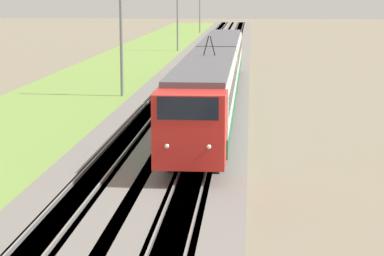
{
  "coord_description": "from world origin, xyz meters",
  "views": [
    {
      "loc": [
        -6.38,
        -6.18,
        7.64
      ],
      "look_at": [
        22.59,
        -3.9,
        2.28
      ],
      "focal_mm": 70.0,
      "sensor_mm": 36.0,
      "label": 1
    }
  ],
  "objects": [
    {
      "name": "passenger_train",
      "position": [
        41.92,
        -3.9,
        2.44
      ],
      "size": [
        42.24,
        2.86,
        5.18
      ],
      "rotation": [
        0.0,
        0.0,
        3.14
      ],
      "color": "red",
      "rests_on": "ground"
    },
    {
      "name": "catenary_mast_mid",
      "position": [
        46.66,
        3.0,
        4.39
      ],
      "size": [
        0.22,
        2.56,
        8.49
      ],
      "color": "slate",
      "rests_on": "ground"
    },
    {
      "name": "catenary_mast_distant",
      "position": [
        129.2,
        3.0,
        4.47
      ],
      "size": [
        0.22,
        2.56,
        8.65
      ],
      "color": "slate",
      "rests_on": "ground"
    },
    {
      "name": "track_main",
      "position": [
        50.0,
        0.0,
        0.16
      ],
      "size": [
        240.0,
        1.57,
        0.45
      ],
      "color": "#4C4238",
      "rests_on": "ground"
    },
    {
      "name": "ballast_adjacent",
      "position": [
        50.0,
        -3.9,
        0.15
      ],
      "size": [
        240.0,
        4.4,
        0.3
      ],
      "color": "slate",
      "rests_on": "ground"
    },
    {
      "name": "track_adjacent",
      "position": [
        50.0,
        -3.9,
        0.16
      ],
      "size": [
        240.0,
        1.57,
        0.45
      ],
      "color": "#4C4238",
      "rests_on": "ground"
    },
    {
      "name": "ballast_main",
      "position": [
        50.0,
        0.0,
        0.15
      ],
      "size": [
        240.0,
        4.4,
        0.3
      ],
      "color": "slate",
      "rests_on": "ground"
    },
    {
      "name": "grass_verge",
      "position": [
        50.0,
        5.86,
        0.06
      ],
      "size": [
        240.0,
        12.0,
        0.12
      ],
      "color": "olive",
      "rests_on": "ground"
    },
    {
      "name": "catenary_mast_far",
      "position": [
        87.93,
        3.0,
        4.58
      ],
      "size": [
        0.22,
        2.56,
        8.88
      ],
      "color": "slate",
      "rests_on": "ground"
    }
  ]
}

